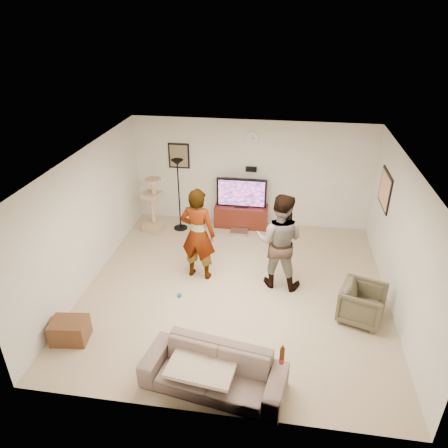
# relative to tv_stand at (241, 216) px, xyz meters

# --- Properties ---
(floor) EXTENTS (5.50, 5.50, 0.02)m
(floor) POSITION_rel_tv_stand_xyz_m (0.19, -2.50, -0.27)
(floor) COLOR tan
(floor) RESTS_ON ground
(ceiling) EXTENTS (5.50, 5.50, 0.02)m
(ceiling) POSITION_rel_tv_stand_xyz_m (0.19, -2.50, 2.25)
(ceiling) COLOR silver
(ceiling) RESTS_ON wall_back
(wall_back) EXTENTS (5.50, 0.04, 2.50)m
(wall_back) POSITION_rel_tv_stand_xyz_m (0.19, 0.25, 0.99)
(wall_back) COLOR beige
(wall_back) RESTS_ON floor
(wall_front) EXTENTS (5.50, 0.04, 2.50)m
(wall_front) POSITION_rel_tv_stand_xyz_m (0.19, -5.25, 0.99)
(wall_front) COLOR beige
(wall_front) RESTS_ON floor
(wall_left) EXTENTS (0.04, 5.50, 2.50)m
(wall_left) POSITION_rel_tv_stand_xyz_m (-2.56, -2.50, 0.99)
(wall_left) COLOR beige
(wall_left) RESTS_ON floor
(wall_right) EXTENTS (0.04, 5.50, 2.50)m
(wall_right) POSITION_rel_tv_stand_xyz_m (2.94, -2.50, 0.99)
(wall_right) COLOR beige
(wall_right) RESTS_ON floor
(wall_clock) EXTENTS (0.26, 0.04, 0.26)m
(wall_clock) POSITION_rel_tv_stand_xyz_m (0.19, 0.22, 1.84)
(wall_clock) COLOR white
(wall_clock) RESTS_ON wall_back
(wall_speaker) EXTENTS (0.25, 0.10, 0.10)m
(wall_speaker) POSITION_rel_tv_stand_xyz_m (0.19, 0.19, 1.12)
(wall_speaker) COLOR black
(wall_speaker) RESTS_ON wall_back
(picture_back) EXTENTS (0.42, 0.03, 0.52)m
(picture_back) POSITION_rel_tv_stand_xyz_m (-1.51, 0.23, 1.34)
(picture_back) COLOR #70654A
(picture_back) RESTS_ON wall_back
(picture_right) EXTENTS (0.03, 0.78, 0.62)m
(picture_right) POSITION_rel_tv_stand_xyz_m (2.92, -0.90, 1.24)
(picture_right) COLOR #FF9F7C
(picture_right) RESTS_ON wall_right
(tv_stand) EXTENTS (1.24, 0.45, 0.52)m
(tv_stand) POSITION_rel_tv_stand_xyz_m (0.00, 0.00, 0.00)
(tv_stand) COLOR #47180F
(tv_stand) RESTS_ON floor
(console_box) EXTENTS (0.40, 0.30, 0.07)m
(console_box) POSITION_rel_tv_stand_xyz_m (0.00, -0.40, -0.22)
(console_box) COLOR silver
(console_box) RESTS_ON floor
(tv) EXTENTS (1.16, 0.08, 0.69)m
(tv) POSITION_rel_tv_stand_xyz_m (0.00, 0.00, 0.60)
(tv) COLOR black
(tv) RESTS_ON tv_stand
(tv_screen) EXTENTS (1.07, 0.01, 0.61)m
(tv_screen) POSITION_rel_tv_stand_xyz_m (0.00, -0.04, 0.60)
(tv_screen) COLOR #F454BF
(tv_screen) RESTS_ON tv
(floor_lamp) EXTENTS (0.32, 0.32, 1.69)m
(floor_lamp) POSITION_rel_tv_stand_xyz_m (-1.40, -0.35, 0.59)
(floor_lamp) COLOR black
(floor_lamp) RESTS_ON floor
(cat_tree) EXTENTS (0.52, 0.52, 1.33)m
(cat_tree) POSITION_rel_tv_stand_xyz_m (-1.99, -0.54, 0.41)
(cat_tree) COLOR tan
(cat_tree) RESTS_ON floor
(person_left) EXTENTS (0.73, 0.53, 1.84)m
(person_left) POSITION_rel_tv_stand_xyz_m (-0.57, -2.20, 0.66)
(person_left) COLOR #BBBBBB
(person_left) RESTS_ON floor
(person_right) EXTENTS (0.99, 0.83, 1.84)m
(person_right) POSITION_rel_tv_stand_xyz_m (0.94, -2.23, 0.66)
(person_right) COLOR #4353A2
(person_right) RESTS_ON floor
(sofa) EXTENTS (2.05, 1.08, 0.57)m
(sofa) POSITION_rel_tv_stand_xyz_m (0.18, -4.80, 0.03)
(sofa) COLOR #705C56
(sofa) RESTS_ON floor
(throw_blanket) EXTENTS (0.98, 0.81, 0.06)m
(throw_blanket) POSITION_rel_tv_stand_xyz_m (0.03, -4.80, 0.13)
(throw_blanket) COLOR beige
(throw_blanket) RESTS_ON sofa
(beer_bottle) EXTENTS (0.06, 0.06, 0.25)m
(beer_bottle) POSITION_rel_tv_stand_xyz_m (1.08, -4.80, 0.44)
(beer_bottle) COLOR #381C0B
(beer_bottle) RESTS_ON sofa
(armchair) EXTENTS (0.89, 0.88, 0.64)m
(armchair) POSITION_rel_tv_stand_xyz_m (2.37, -3.05, 0.06)
(armchair) COLOR #4D4936
(armchair) RESTS_ON floor
(side_table) EXTENTS (0.60, 0.48, 0.37)m
(side_table) POSITION_rel_tv_stand_xyz_m (-2.21, -4.25, -0.08)
(side_table) COLOR #51301B
(side_table) RESTS_ON floor
(toy_ball) EXTENTS (0.08, 0.08, 0.08)m
(toy_ball) POSITION_rel_tv_stand_xyz_m (-0.78, -2.92, -0.22)
(toy_ball) COLOR #1A719D
(toy_ball) RESTS_ON floor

